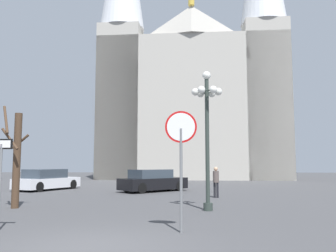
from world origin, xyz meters
TOP-DOWN VIEW (x-y plane):
  - ground_plane at (0.00, 0.00)m, footprint 120.00×120.00m
  - cathedral at (2.99, 33.55)m, footprint 21.67×10.97m
  - stop_sign at (2.04, 1.68)m, footprint 0.87×0.08m
  - one_way_arrow_sign at (-2.89, 1.58)m, footprint 0.61×0.07m
  - street_lamp at (3.02, 6.05)m, footprint 1.22×1.09m
  - bare_tree at (-4.82, 6.39)m, footprint 1.08×1.15m
  - parked_car_near_black at (0.03, 15.08)m, footprint 4.46×4.38m
  - parked_car_far_white at (-7.31, 16.00)m, footprint 3.54×4.94m
  - pedestrian_walking at (3.77, 11.19)m, footprint 0.32×0.32m

SIDE VIEW (x-z plane):
  - ground_plane at x=0.00m, z-range 0.00..0.00m
  - parked_car_far_white at x=-7.31m, z-range -0.04..1.37m
  - parked_car_near_black at x=0.03m, z-range -0.04..1.37m
  - pedestrian_walking at x=3.77m, z-range 0.17..1.79m
  - one_way_arrow_sign at x=-2.89m, z-range 0.33..2.83m
  - bare_tree at x=-4.82m, z-range -0.05..4.19m
  - stop_sign at x=2.04m, z-range 0.69..3.94m
  - street_lamp at x=3.02m, z-range 0.78..6.28m
  - cathedral at x=2.99m, z-range -6.56..30.11m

